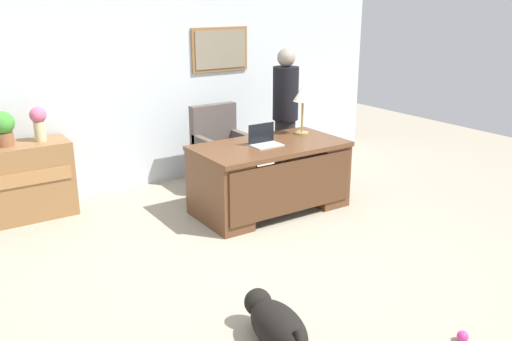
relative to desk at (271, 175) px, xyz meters
name	(u,v)px	position (x,y,z in m)	size (l,w,h in m)	color
ground_plane	(266,259)	(-0.72, -0.95, -0.41)	(12.00, 12.00, 0.00)	#9E937F
back_wall	(145,76)	(-0.72, 1.65, 0.94)	(7.00, 0.16, 2.70)	silver
desk	(271,175)	(0.00, 0.00, 0.00)	(1.64, 0.89, 0.76)	brown
credenza	(7,184)	(-2.46, 1.30, 0.00)	(1.31, 0.50, 0.81)	olive
armchair	(221,151)	(-0.07, 0.97, 0.06)	(0.60, 0.59, 1.02)	#564C47
person_standing	(285,114)	(0.74, 0.75, 0.46)	(0.32, 0.32, 1.68)	#262323
dog_lying	(276,324)	(-1.39, -2.02, -0.25)	(0.35, 0.74, 0.30)	black
laptop	(264,140)	(-0.08, 0.02, 0.41)	(0.32, 0.22, 0.22)	#B2B5BA
desk_lamp	(303,96)	(0.56, 0.18, 0.79)	(0.22, 0.22, 0.56)	#9E8447
vase_with_flowers	(39,121)	(-2.07, 1.30, 0.62)	(0.17, 0.17, 0.37)	beige
potted_plant	(3,127)	(-2.42, 1.30, 0.60)	(0.24, 0.24, 0.36)	brown
dog_toy_ball	(463,336)	(-0.30, -2.72, -0.37)	(0.08, 0.08, 0.08)	#D8338C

